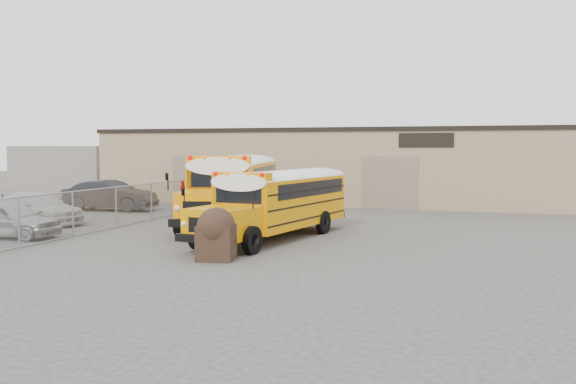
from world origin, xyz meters
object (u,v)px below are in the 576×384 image
(tarp_bundle, at_px, (216,233))
(car_dark, at_px, (110,195))
(car_white, at_px, (38,208))
(car_silver, at_px, (8,220))
(school_bus_right, at_px, (335,190))
(school_bus_left, at_px, (256,177))

(tarp_bundle, relative_size, car_dark, 0.33)
(car_white, relative_size, car_dark, 0.98)
(car_silver, height_order, car_dark, car_dark)
(car_silver, bearing_deg, tarp_bundle, -105.61)
(tarp_bundle, bearing_deg, school_bus_right, 83.95)
(car_dark, bearing_deg, school_bus_left, -72.25)
(school_bus_left, bearing_deg, car_silver, -110.39)
(car_white, xyz_separation_m, car_dark, (-0.44, 6.50, 0.12))
(school_bus_left, distance_m, car_silver, 14.65)
(car_dark, bearing_deg, school_bus_right, -102.94)
(school_bus_left, relative_size, car_silver, 2.71)
(car_silver, distance_m, car_dark, 10.84)
(car_silver, bearing_deg, car_white, 21.86)
(school_bus_left, height_order, car_silver, school_bus_left)
(tarp_bundle, distance_m, car_silver, 9.94)
(tarp_bundle, bearing_deg, car_silver, 168.16)
(tarp_bundle, bearing_deg, school_bus_left, 106.41)
(tarp_bundle, distance_m, car_white, 13.18)
(car_white, bearing_deg, car_silver, -140.56)
(school_bus_right, height_order, car_white, school_bus_right)
(car_white, distance_m, car_dark, 6.51)
(car_silver, xyz_separation_m, car_dark, (-2.39, 10.57, 0.13))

